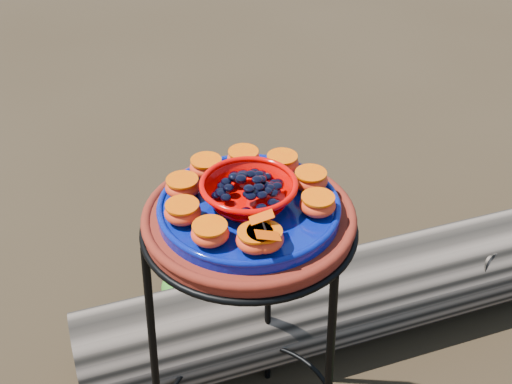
% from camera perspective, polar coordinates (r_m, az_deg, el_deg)
% --- Properties ---
extents(plant_stand, '(0.44, 0.44, 0.70)m').
position_cam_1_polar(plant_stand, '(1.43, -0.53, -14.11)').
color(plant_stand, black).
rests_on(plant_stand, ground).
extents(terracotta_saucer, '(0.39, 0.39, 0.03)m').
position_cam_1_polar(terracotta_saucer, '(1.18, -0.62, -2.51)').
color(terracotta_saucer, '#54160F').
rests_on(terracotta_saucer, plant_stand).
extents(cobalt_plate, '(0.33, 0.33, 0.02)m').
position_cam_1_polar(cobalt_plate, '(1.16, -0.63, -1.47)').
color(cobalt_plate, '#02004F').
rests_on(cobalt_plate, terracotta_saucer).
extents(red_bowl, '(0.17, 0.17, 0.05)m').
position_cam_1_polar(red_bowl, '(1.14, -0.64, -0.11)').
color(red_bowl, '#C20200').
rests_on(red_bowl, cobalt_plate).
extents(glass_gems, '(0.13, 0.13, 0.02)m').
position_cam_1_polar(glass_gems, '(1.12, -0.65, 1.30)').
color(glass_gems, black).
rests_on(glass_gems, red_bowl).
extents(orange_half_0, '(0.06, 0.06, 0.04)m').
position_cam_1_polar(orange_half_0, '(1.05, 0.76, -4.19)').
color(orange_half_0, '#AF1A0C').
rests_on(orange_half_0, cobalt_plate).
extents(orange_half_1, '(0.06, 0.06, 0.04)m').
position_cam_1_polar(orange_half_1, '(1.13, 5.50, -1.13)').
color(orange_half_1, '#AF1A0C').
rests_on(orange_half_1, cobalt_plate).
extents(orange_half_2, '(0.06, 0.06, 0.04)m').
position_cam_1_polar(orange_half_2, '(1.19, 4.86, 1.06)').
color(orange_half_2, '#AF1A0C').
rests_on(orange_half_2, cobalt_plate).
extents(orange_half_3, '(0.06, 0.06, 0.04)m').
position_cam_1_polar(orange_half_3, '(1.23, 2.34, 2.57)').
color(orange_half_3, '#AF1A0C').
rests_on(orange_half_3, cobalt_plate).
extents(orange_half_4, '(0.06, 0.06, 0.04)m').
position_cam_1_polar(orange_half_4, '(1.25, -1.12, 2.99)').
color(orange_half_4, '#AF1A0C').
rests_on(orange_half_4, cobalt_plate).
extents(orange_half_5, '(0.06, 0.06, 0.04)m').
position_cam_1_polar(orange_half_5, '(1.23, -4.44, 2.22)').
color(orange_half_5, '#AF1A0C').
rests_on(orange_half_5, cobalt_plate).
extents(orange_half_6, '(0.06, 0.06, 0.04)m').
position_cam_1_polar(orange_half_6, '(1.18, -6.53, 0.45)').
color(orange_half_6, '#AF1A0C').
rests_on(orange_half_6, cobalt_plate).
extents(orange_half_7, '(0.06, 0.06, 0.04)m').
position_cam_1_polar(orange_half_7, '(1.11, -6.53, -1.81)').
color(orange_half_7, '#AF1A0C').
rests_on(orange_half_7, cobalt_plate).
extents(orange_half_8, '(0.06, 0.06, 0.04)m').
position_cam_1_polar(orange_half_8, '(1.06, -4.10, -3.69)').
color(orange_half_8, '#AF1A0C').
rests_on(orange_half_8, cobalt_plate).
extents(orange_half_9, '(0.06, 0.06, 0.04)m').
position_cam_1_polar(orange_half_9, '(1.05, -0.07, -4.28)').
color(orange_half_9, '#AF1A0C').
rests_on(orange_half_9, cobalt_plate).
extents(butterfly, '(0.10, 0.08, 0.02)m').
position_cam_1_polar(butterfly, '(1.03, 0.77, -3.12)').
color(butterfly, '#C13600').
rests_on(butterfly, orange_half_0).
extents(driftwood_log, '(1.44, 1.07, 0.27)m').
position_cam_1_polar(driftwood_log, '(1.86, 7.22, -9.40)').
color(driftwood_log, black).
rests_on(driftwood_log, ground).
extents(foliage_left, '(0.28, 0.28, 0.14)m').
position_cam_1_polar(foliage_left, '(1.84, -8.39, -13.02)').
color(foliage_left, '#235B19').
rests_on(foliage_left, ground).
extents(foliage_back, '(0.32, 0.32, 0.16)m').
position_cam_1_polar(foliage_back, '(1.98, -3.82, -8.20)').
color(foliage_back, '#235B19').
rests_on(foliage_back, ground).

